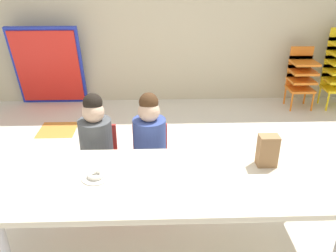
% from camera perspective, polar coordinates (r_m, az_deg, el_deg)
% --- Properties ---
extents(ground_plane, '(6.26, 4.70, 0.02)m').
position_cam_1_polar(ground_plane, '(3.04, 1.53, -11.77)').
color(ground_plane, silver).
extents(craft_table, '(2.12, 0.77, 0.57)m').
position_cam_1_polar(craft_table, '(2.27, 0.84, -9.42)').
color(craft_table, beige).
rests_on(craft_table, ground_plane).
extents(seated_child_near_camera, '(0.32, 0.32, 0.92)m').
position_cam_1_polar(seated_child_near_camera, '(2.82, -11.67, -1.88)').
color(seated_child_near_camera, red).
rests_on(seated_child_near_camera, ground_plane).
extents(seated_child_middle_seat, '(0.32, 0.32, 0.92)m').
position_cam_1_polar(seated_child_middle_seat, '(2.78, -3.04, -1.78)').
color(seated_child_middle_seat, red).
rests_on(seated_child_middle_seat, ground_plane).
extents(kid_chair_orange_stack, '(0.32, 0.30, 0.80)m').
position_cam_1_polar(kid_chair_orange_stack, '(4.98, 20.94, 7.93)').
color(kid_chair_orange_stack, orange).
rests_on(kid_chair_orange_stack, ground_plane).
extents(folded_activity_table, '(0.90, 0.29, 1.09)m').
position_cam_1_polar(folded_activity_table, '(4.95, -18.94, 9.11)').
color(folded_activity_table, '#1E33BF').
rests_on(folded_activity_table, ground_plane).
extents(paper_bag_brown, '(0.13, 0.09, 0.22)m').
position_cam_1_polar(paper_bag_brown, '(2.42, 15.95, -3.89)').
color(paper_bag_brown, '#9E754C').
rests_on(paper_bag_brown, craft_table).
extents(paper_plate_near_edge, '(0.18, 0.18, 0.01)m').
position_cam_1_polar(paper_plate_near_edge, '(2.29, -11.70, -8.22)').
color(paper_plate_near_edge, white).
rests_on(paper_plate_near_edge, craft_table).
extents(donut_powdered_on_plate, '(0.11, 0.11, 0.03)m').
position_cam_1_polar(donut_powdered_on_plate, '(2.28, -11.74, -7.84)').
color(donut_powdered_on_plate, white).
rests_on(donut_powdered_on_plate, craft_table).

